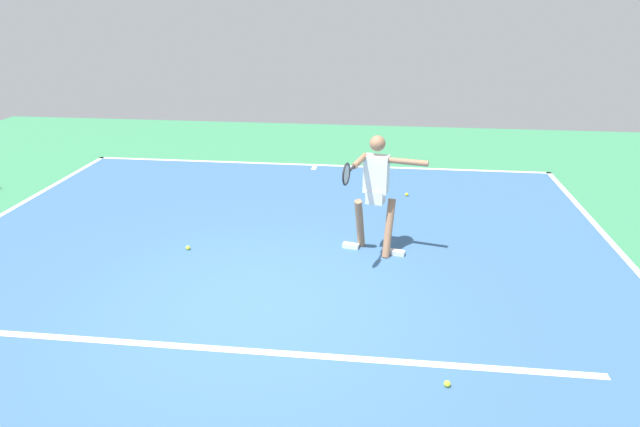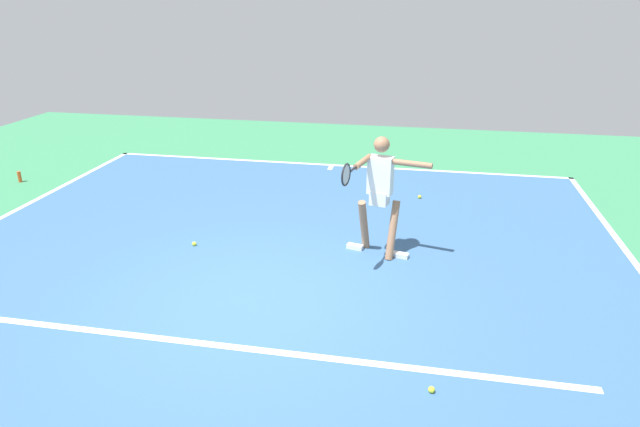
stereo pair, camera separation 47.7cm
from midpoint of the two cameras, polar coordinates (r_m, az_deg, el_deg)
name	(u,v)px [view 2 (the right image)]	position (r m, az deg, el deg)	size (l,w,h in m)	color
ground_plane	(252,301)	(6.88, -5.09, -9.12)	(20.08, 20.08, 0.00)	#388456
court_surface	(252,301)	(6.88, -5.09, -9.11)	(10.15, 11.94, 0.00)	#38608E
court_line_baseline_near	(332,165)	(12.22, 2.40, 5.07)	(10.15, 0.10, 0.01)	white
court_line_service	(226,346)	(6.12, -7.57, -13.61)	(7.61, 0.10, 0.01)	white
court_line_centre_mark	(331,168)	(12.03, 2.25, 4.80)	(0.10, 0.30, 0.01)	white
tennis_player	(379,189)	(7.70, 8.00, 2.51)	(1.17, 1.22, 1.77)	#9E7051
tennis_ball_near_service_line	(420,197)	(10.38, 11.67, 1.71)	(0.07, 0.07, 0.07)	yellow
tennis_ball_by_baseline	(194,244)	(8.42, -11.43, -3.14)	(0.07, 0.07, 0.07)	#CCE033
tennis_ball_far_corner	(432,390)	(5.62, 14.09, -17.47)	(0.07, 0.07, 0.07)	#CCE033
water_bottle	(20,177)	(12.50, -27.94, 3.39)	(0.07, 0.07, 0.22)	#D84C1E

